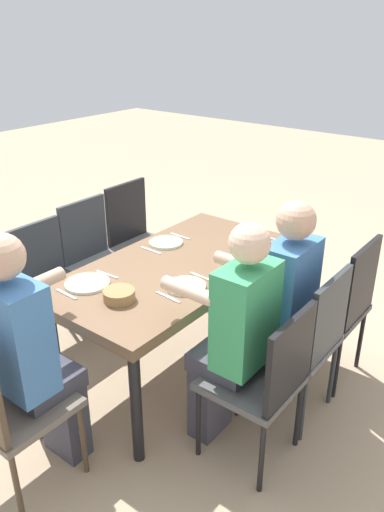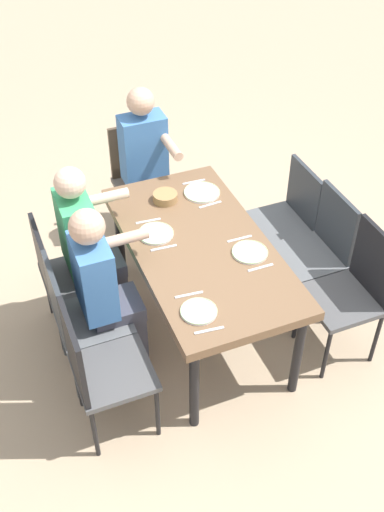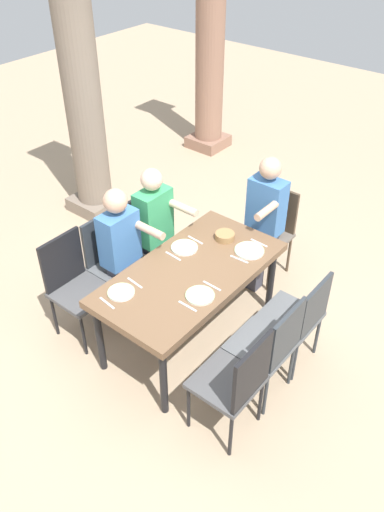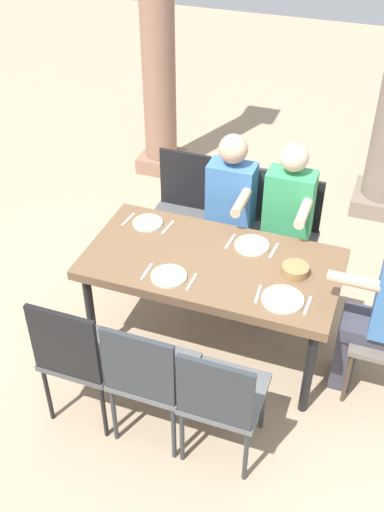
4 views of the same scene
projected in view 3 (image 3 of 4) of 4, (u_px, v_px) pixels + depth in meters
The scene contains 27 objects.
ground_plane at pixel (191, 336), 4.68m from camera, with size 16.00×16.00×0.00m, color tan.
dining_table at pixel (191, 277), 4.26m from camera, with size 1.64×0.85×0.76m.
chair_west_north at pixel (74, 282), 4.44m from camera, with size 0.44×0.44×0.96m.
chair_west_south at pixel (236, 381), 3.58m from camera, with size 0.44×0.44×0.97m.
chair_mid_north at pixel (112, 258), 4.72m from camera, with size 0.44×0.44×0.93m.
chair_mid_south at pixel (271, 344), 3.87m from camera, with size 0.44×0.44×0.94m.
chair_east_north at pixel (145, 238), 4.99m from camera, with size 0.44×0.44×0.91m.
chair_east_south at pixel (299, 315), 4.15m from camera, with size 0.44×0.44×0.90m.
chair_head_east at pixel (270, 227), 5.13m from camera, with size 0.44×0.44×0.92m.
diner_woman_green at pixel (262, 219), 4.91m from camera, with size 0.49×0.35×1.33m.
diner_man_white at pixel (160, 230), 4.79m from camera, with size 0.35×0.49×1.30m.
diner_guest_third at pixel (126, 252), 4.53m from camera, with size 0.35×0.49×1.29m.
stone_column_centre at pixel (81, 87), 5.48m from camera, with size 0.53×0.53×3.05m.
stone_column_far at pixel (210, 42), 6.87m from camera, with size 0.51×0.51×3.04m.
plate_0 at pixel (121, 292), 3.99m from camera, with size 0.21×0.21×0.02m.
fork_0 at pixel (107, 303), 3.90m from camera, with size 0.02×0.17×0.01m, color silver.
spoon_0 at pixel (135, 283), 4.09m from camera, with size 0.02×0.17×0.01m, color silver.
plate_1 at pixel (200, 295), 3.96m from camera, with size 0.23×0.23×0.02m.
fork_1 at pixel (188, 306), 3.87m from camera, with size 0.02×0.17×0.01m, color silver.
spoon_1 at pixel (212, 286), 4.06m from camera, with size 0.02×0.17×0.01m, color silver.
plate_2 at pixel (184, 247), 4.45m from camera, with size 0.23×0.23×0.02m.
fork_2 at pixel (173, 256), 4.36m from camera, with size 0.02×0.17×0.01m, color silver.
spoon_2 at pixel (195, 240), 4.55m from camera, with size 0.02×0.17×0.01m, color silver.
plate_3 at pixel (249, 250), 4.42m from camera, with size 0.26×0.26×0.02m.
fork_3 at pixel (239, 259), 4.33m from camera, with size 0.02×0.17×0.01m, color silver.
spoon_3 at pixel (259, 243), 4.51m from camera, with size 0.02×0.17×0.01m, color silver.
bread_basket at pixel (225, 236), 4.55m from camera, with size 0.17×0.17×0.06m, color #9E7547.
Camera 3 is at (-2.54, -2.07, 3.42)m, focal length 36.44 mm.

